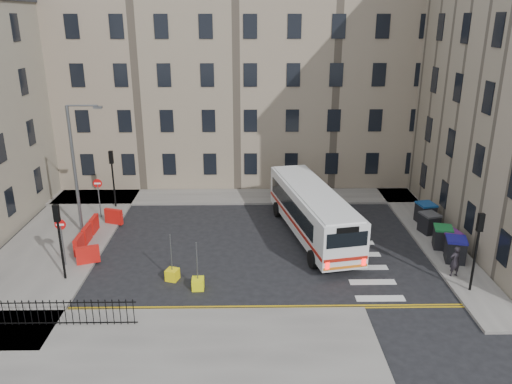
{
  "coord_description": "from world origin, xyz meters",
  "views": [
    {
      "loc": [
        -2.41,
        -27.19,
        12.99
      ],
      "look_at": [
        -1.97,
        1.31,
        3.0
      ],
      "focal_mm": 35.0,
      "sensor_mm": 36.0,
      "label": 1
    }
  ],
  "objects_px": {
    "wheelie_bin_c": "(442,237)",
    "pedestrian": "(455,261)",
    "wheelie_bin_b": "(450,241)",
    "wheelie_bin_e": "(425,213)",
    "bollard_chevron": "(198,284)",
    "bus": "(312,210)",
    "wheelie_bin_d": "(429,223)",
    "streetlamp": "(74,168)",
    "bollard_yellow": "(172,275)",
    "wheelie_bin_a": "(455,250)"
  },
  "relations": [
    {
      "from": "bus",
      "to": "bollard_yellow",
      "type": "bearing_deg",
      "value": -157.39
    },
    {
      "from": "streetlamp",
      "to": "wheelie_bin_e",
      "type": "xyz_separation_m",
      "value": [
        22.25,
        1.21,
        -3.51
      ]
    },
    {
      "from": "wheelie_bin_b",
      "to": "bollard_chevron",
      "type": "distance_m",
      "value": 14.8
    },
    {
      "from": "bus",
      "to": "bollard_chevron",
      "type": "xyz_separation_m",
      "value": [
        -6.5,
        -6.33,
        -1.45
      ]
    },
    {
      "from": "pedestrian",
      "to": "bollard_yellow",
      "type": "distance_m",
      "value": 14.77
    },
    {
      "from": "wheelie_bin_d",
      "to": "streetlamp",
      "type": "bearing_deg",
      "value": 163.57
    },
    {
      "from": "wheelie_bin_a",
      "to": "bollard_chevron",
      "type": "bearing_deg",
      "value": -155.08
    },
    {
      "from": "bus",
      "to": "pedestrian",
      "type": "xyz_separation_m",
      "value": [
        6.83,
        -5.42,
        -0.76
      ]
    },
    {
      "from": "wheelie_bin_a",
      "to": "wheelie_bin_e",
      "type": "xyz_separation_m",
      "value": [
        0.21,
        5.54,
        -0.01
      ]
    },
    {
      "from": "pedestrian",
      "to": "bollard_chevron",
      "type": "bearing_deg",
      "value": -9.6
    },
    {
      "from": "streetlamp",
      "to": "bollard_chevron",
      "type": "distance_m",
      "value": 11.34
    },
    {
      "from": "wheelie_bin_c",
      "to": "pedestrian",
      "type": "height_order",
      "value": "pedestrian"
    },
    {
      "from": "wheelie_bin_b",
      "to": "bollard_yellow",
      "type": "bearing_deg",
      "value": 178.49
    },
    {
      "from": "streetlamp",
      "to": "wheelie_bin_d",
      "type": "height_order",
      "value": "streetlamp"
    },
    {
      "from": "bus",
      "to": "wheelie_bin_c",
      "type": "height_order",
      "value": "bus"
    },
    {
      "from": "wheelie_bin_d",
      "to": "pedestrian",
      "type": "bearing_deg",
      "value": -111.5
    },
    {
      "from": "wheelie_bin_b",
      "to": "wheelie_bin_c",
      "type": "bearing_deg",
      "value": 114.4
    },
    {
      "from": "streetlamp",
      "to": "wheelie_bin_e",
      "type": "bearing_deg",
      "value": 3.11
    },
    {
      "from": "bollard_yellow",
      "to": "wheelie_bin_a",
      "type": "bearing_deg",
      "value": 6.08
    },
    {
      "from": "bus",
      "to": "wheelie_bin_d",
      "type": "bearing_deg",
      "value": -9.91
    },
    {
      "from": "wheelie_bin_b",
      "to": "pedestrian",
      "type": "height_order",
      "value": "pedestrian"
    },
    {
      "from": "pedestrian",
      "to": "wheelie_bin_b",
      "type": "bearing_deg",
      "value": -120.52
    },
    {
      "from": "bollard_yellow",
      "to": "streetlamp",
      "type": "bearing_deg",
      "value": 137.68
    },
    {
      "from": "bus",
      "to": "pedestrian",
      "type": "height_order",
      "value": "bus"
    },
    {
      "from": "wheelie_bin_c",
      "to": "bollard_yellow",
      "type": "height_order",
      "value": "wheelie_bin_c"
    },
    {
      "from": "wheelie_bin_c",
      "to": "wheelie_bin_d",
      "type": "relative_size",
      "value": 1.0
    },
    {
      "from": "wheelie_bin_d",
      "to": "bollard_yellow",
      "type": "distance_m",
      "value": 16.35
    },
    {
      "from": "streetlamp",
      "to": "wheelie_bin_b",
      "type": "xyz_separation_m",
      "value": [
        22.26,
        -3.01,
        -3.58
      ]
    },
    {
      "from": "bus",
      "to": "wheelie_bin_a",
      "type": "distance_m",
      "value": 8.46
    },
    {
      "from": "bus",
      "to": "wheelie_bin_b",
      "type": "bearing_deg",
      "value": -28.54
    },
    {
      "from": "wheelie_bin_b",
      "to": "wheelie_bin_d",
      "type": "distance_m",
      "value": 2.6
    },
    {
      "from": "pedestrian",
      "to": "bollard_chevron",
      "type": "height_order",
      "value": "pedestrian"
    },
    {
      "from": "bus",
      "to": "wheelie_bin_d",
      "type": "height_order",
      "value": "bus"
    },
    {
      "from": "wheelie_bin_d",
      "to": "bollard_yellow",
      "type": "height_order",
      "value": "wheelie_bin_d"
    },
    {
      "from": "wheelie_bin_e",
      "to": "pedestrian",
      "type": "bearing_deg",
      "value": -107.96
    },
    {
      "from": "bus",
      "to": "wheelie_bin_d",
      "type": "xyz_separation_m",
      "value": [
        7.44,
        0.2,
        -0.96
      ]
    },
    {
      "from": "wheelie_bin_d",
      "to": "pedestrian",
      "type": "distance_m",
      "value": 5.65
    },
    {
      "from": "wheelie_bin_a",
      "to": "streetlamp",
      "type": "bearing_deg",
      "value": -176.77
    },
    {
      "from": "wheelie_bin_a",
      "to": "pedestrian",
      "type": "bearing_deg",
      "value": -98.41
    },
    {
      "from": "wheelie_bin_e",
      "to": "bollard_chevron",
      "type": "height_order",
      "value": "wheelie_bin_e"
    },
    {
      "from": "wheelie_bin_a",
      "to": "bollard_yellow",
      "type": "height_order",
      "value": "wheelie_bin_a"
    },
    {
      "from": "bus",
      "to": "wheelie_bin_d",
      "type": "relative_size",
      "value": 8.27
    },
    {
      "from": "wheelie_bin_d",
      "to": "bollard_yellow",
      "type": "relative_size",
      "value": 2.3
    },
    {
      "from": "wheelie_bin_e",
      "to": "pedestrian",
      "type": "relative_size",
      "value": 0.82
    },
    {
      "from": "streetlamp",
      "to": "pedestrian",
      "type": "xyz_separation_m",
      "value": [
        21.33,
        -6.04,
        -3.35
      ]
    },
    {
      "from": "bus",
      "to": "bollard_yellow",
      "type": "xyz_separation_m",
      "value": [
        -7.93,
        -5.36,
        -1.45
      ]
    },
    {
      "from": "wheelie_bin_d",
      "to": "pedestrian",
      "type": "relative_size",
      "value": 0.82
    },
    {
      "from": "bollard_chevron",
      "to": "wheelie_bin_e",
      "type": "bearing_deg",
      "value": 29.8
    },
    {
      "from": "bus",
      "to": "pedestrian",
      "type": "relative_size",
      "value": 6.79
    },
    {
      "from": "wheelie_bin_c",
      "to": "wheelie_bin_b",
      "type": "bearing_deg",
      "value": -39.82
    }
  ]
}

